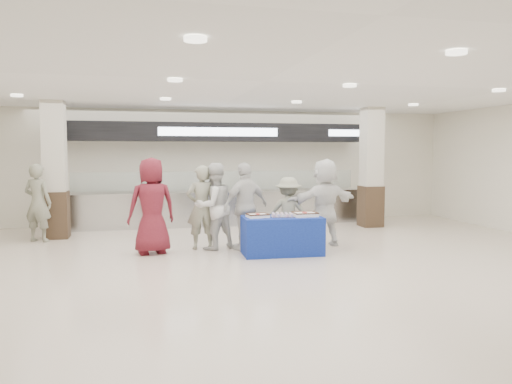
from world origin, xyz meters
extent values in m
plane|color=beige|center=(0.00, 0.00, 0.00)|extent=(14.00, 14.00, 0.00)
cube|color=#AEB1B5|center=(0.00, 5.40, 0.45)|extent=(8.00, 0.80, 0.90)
cube|color=#AEB1B5|center=(0.00, 5.40, 0.92)|extent=(8.00, 0.85, 0.04)
cube|color=white|center=(0.00, 5.10, 1.25)|extent=(7.60, 0.02, 0.50)
cube|color=black|center=(0.00, 5.40, 2.55)|extent=(8.40, 0.70, 0.50)
cube|color=white|center=(0.00, 5.04, 2.55)|extent=(3.20, 0.03, 0.22)
cube|color=white|center=(3.80, 5.04, 2.55)|extent=(1.40, 0.03, 0.18)
cube|color=#332417|center=(-4.00, 4.20, 0.55)|extent=(0.55, 0.55, 1.10)
cube|color=beige|center=(-4.00, 4.20, 2.15)|extent=(0.50, 0.50, 2.10)
cube|color=#332417|center=(4.00, 4.20, 0.55)|extent=(0.55, 0.55, 1.10)
cube|color=beige|center=(4.00, 4.20, 2.15)|extent=(0.50, 0.50, 2.10)
cube|color=navy|center=(0.64, 1.21, 0.38)|extent=(1.58, 0.84, 0.75)
cube|color=white|center=(0.15, 1.21, 0.78)|extent=(0.43, 0.35, 0.06)
cube|color=#462614|center=(0.15, 1.21, 0.83)|extent=(0.43, 0.35, 0.02)
cylinder|color=red|center=(0.15, 1.21, 0.82)|extent=(0.10, 0.10, 0.01)
cube|color=white|center=(1.09, 1.15, 0.79)|extent=(0.48, 0.38, 0.07)
cube|color=#462614|center=(1.09, 1.15, 0.84)|extent=(0.48, 0.38, 0.02)
cylinder|color=red|center=(1.09, 1.15, 0.83)|extent=(0.11, 0.11, 0.01)
cube|color=#ABABB0|center=(0.64, 1.20, 0.76)|extent=(0.48, 0.40, 0.02)
imported|color=maroon|center=(-1.86, 1.85, 0.96)|extent=(1.05, 0.80, 1.92)
imported|color=gray|center=(-0.84, 2.11, 0.87)|extent=(0.66, 0.45, 1.75)
imported|color=silver|center=(-0.59, 2.04, 0.90)|extent=(1.07, 0.98, 1.79)
imported|color=silver|center=(0.04, 1.85, 0.90)|extent=(1.15, 0.83, 1.80)
imported|color=gray|center=(0.98, 1.91, 0.74)|extent=(1.09, 0.84, 1.49)
imported|color=white|center=(1.77, 1.85, 0.94)|extent=(1.83, 0.96, 1.88)
imported|color=gray|center=(-4.32, 3.79, 0.88)|extent=(0.76, 0.65, 1.76)
camera|label=1|loc=(-2.07, -8.17, 2.04)|focal=35.00mm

